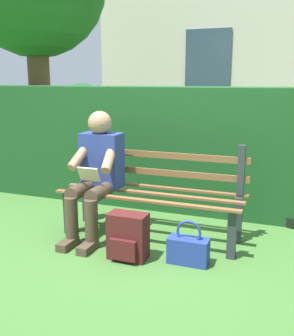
{
  "coord_description": "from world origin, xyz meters",
  "views": [
    {
      "loc": [
        -1.18,
        3.24,
        1.45
      ],
      "look_at": [
        0.0,
        0.1,
        0.69
      ],
      "focal_mm": 41.75,
      "sensor_mm": 36.0,
      "label": 1
    }
  ],
  "objects_px": {
    "person_seated": "(96,171)",
    "handbag": "(188,249)",
    "backpack": "(128,237)",
    "park_bench": "(154,192)"
  },
  "relations": [
    {
      "from": "park_bench",
      "to": "handbag",
      "type": "height_order",
      "value": "park_bench"
    },
    {
      "from": "backpack",
      "to": "handbag",
      "type": "distance_m",
      "value": 0.5
    },
    {
      "from": "park_bench",
      "to": "handbag",
      "type": "distance_m",
      "value": 0.73
    },
    {
      "from": "person_seated",
      "to": "handbag",
      "type": "xyz_separation_m",
      "value": [
        -0.97,
        0.29,
        -0.5
      ]
    },
    {
      "from": "park_bench",
      "to": "person_seated",
      "type": "height_order",
      "value": "person_seated"
    },
    {
      "from": "park_bench",
      "to": "person_seated",
      "type": "relative_size",
      "value": 1.46
    },
    {
      "from": "park_bench",
      "to": "handbag",
      "type": "xyz_separation_m",
      "value": [
        -0.47,
        0.47,
        -0.31
      ]
    },
    {
      "from": "park_bench",
      "to": "backpack",
      "type": "bearing_deg",
      "value": 87.63
    },
    {
      "from": "backpack",
      "to": "park_bench",
      "type": "bearing_deg",
      "value": -92.37
    },
    {
      "from": "person_seated",
      "to": "handbag",
      "type": "height_order",
      "value": "person_seated"
    }
  ]
}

